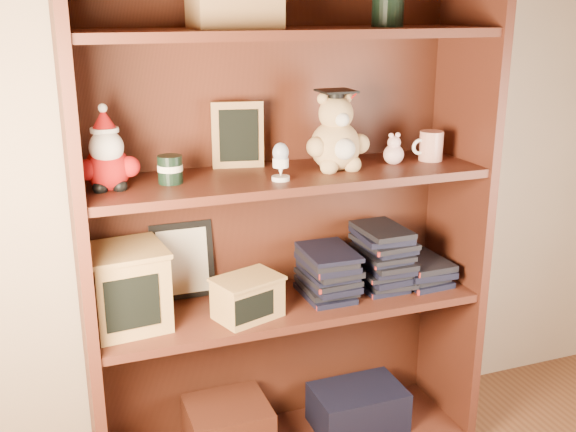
# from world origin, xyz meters

# --- Properties ---
(bookcase) EXTENTS (1.20, 0.35, 1.60)m
(bookcase) POSITION_xyz_m (-0.12, 1.36, 0.78)
(bookcase) COLOR #4E2216
(bookcase) RESTS_ON ground
(shelf_lower) EXTENTS (1.14, 0.33, 0.02)m
(shelf_lower) POSITION_xyz_m (-0.11, 1.30, 0.54)
(shelf_lower) COLOR #4E2216
(shelf_lower) RESTS_ON ground
(shelf_upper) EXTENTS (1.14, 0.33, 0.02)m
(shelf_upper) POSITION_xyz_m (-0.11, 1.30, 0.94)
(shelf_upper) COLOR #4E2216
(shelf_upper) RESTS_ON ground
(santa_plush) EXTENTS (0.16, 0.12, 0.23)m
(santa_plush) POSITION_xyz_m (-0.61, 1.30, 1.03)
(santa_plush) COLOR #A50F0F
(santa_plush) RESTS_ON shelf_upper
(teachers_tin) EXTENTS (0.07, 0.07, 0.08)m
(teachers_tin) POSITION_xyz_m (-0.45, 1.30, 0.99)
(teachers_tin) COLOR black
(teachers_tin) RESTS_ON shelf_upper
(chalkboard_plaque) EXTENTS (0.15, 0.09, 0.19)m
(chalkboard_plaque) POSITION_xyz_m (-0.23, 1.42, 1.04)
(chalkboard_plaque) COLOR #9E7547
(chalkboard_plaque) RESTS_ON shelf_upper
(egg_cup) EXTENTS (0.05, 0.05, 0.10)m
(egg_cup) POSITION_xyz_m (-0.16, 1.23, 1.01)
(egg_cup) COLOR white
(egg_cup) RESTS_ON shelf_upper
(grad_teddy_bear) EXTENTS (0.19, 0.17, 0.24)m
(grad_teddy_bear) POSITION_xyz_m (0.03, 1.30, 1.04)
(grad_teddy_bear) COLOR tan
(grad_teddy_bear) RESTS_ON shelf_upper
(pink_figurine) EXTENTS (0.06, 0.06, 0.10)m
(pink_figurine) POSITION_xyz_m (0.23, 1.31, 0.99)
(pink_figurine) COLOR beige
(pink_figurine) RESTS_ON shelf_upper
(teacher_mug) EXTENTS (0.10, 0.07, 0.09)m
(teacher_mug) POSITION_xyz_m (0.35, 1.30, 1.00)
(teacher_mug) COLOR silver
(teacher_mug) RESTS_ON shelf_upper
(certificate_frame) EXTENTS (0.19, 0.05, 0.24)m
(certificate_frame) POSITION_xyz_m (-0.40, 1.44, 0.67)
(certificate_frame) COLOR black
(certificate_frame) RESTS_ON shelf_lower
(treats_box) EXTENTS (0.23, 0.23, 0.23)m
(treats_box) POSITION_xyz_m (-0.59, 1.30, 0.67)
(treats_box) COLOR tan
(treats_box) RESTS_ON shelf_lower
(pencils_box) EXTENTS (0.22, 0.19, 0.12)m
(pencils_box) POSITION_xyz_m (-0.26, 1.24, 0.61)
(pencils_box) COLOR tan
(pencils_box) RESTS_ON shelf_lower
(book_stack_left) EXTENTS (0.14, 0.20, 0.14)m
(book_stack_left) POSITION_xyz_m (0.01, 1.30, 0.62)
(book_stack_left) COLOR black
(book_stack_left) RESTS_ON shelf_lower
(book_stack_mid) EXTENTS (0.14, 0.20, 0.19)m
(book_stack_mid) POSITION_xyz_m (0.21, 1.30, 0.65)
(book_stack_mid) COLOR black
(book_stack_mid) RESTS_ON shelf_lower
(book_stack_right) EXTENTS (0.14, 0.20, 0.06)m
(book_stack_right) POSITION_xyz_m (0.34, 1.30, 0.58)
(book_stack_right) COLOR black
(book_stack_right) RESTS_ON shelf_lower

